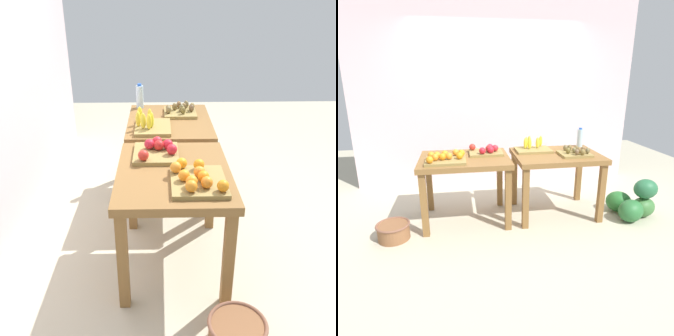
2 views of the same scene
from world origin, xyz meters
The scene contains 10 objects.
ground_plane centered at (0.00, 0.00, 0.00)m, with size 8.00×8.00×0.00m, color #BAB399.
display_table_left centered at (-0.56, 0.00, 0.67)m, with size 1.04×0.80×0.79m.
display_table_right centered at (0.56, 0.00, 0.67)m, with size 1.04×0.80×0.79m.
orange_bin centered at (-0.77, -0.14, 0.83)m, with size 0.45×0.37×0.11m.
apple_bin centered at (-0.29, 0.12, 0.83)m, with size 0.41×0.35×0.11m.
banana_crate centered at (0.30, 0.18, 0.83)m, with size 0.44×0.32×0.17m.
kiwi_bin centered at (0.75, -0.12, 0.82)m, with size 0.36×0.32×0.10m.
water_bottle centered at (0.98, 0.30, 0.91)m, with size 0.08×0.08×0.26m.
watermelon_pile centered at (1.50, -0.27, 0.18)m, with size 0.62×0.68×0.49m.
wicker_basket centered at (-1.36, -0.35, 0.10)m, with size 0.36×0.36×0.18m.
Camera 1 is at (-2.96, 0.10, 1.95)m, focal length 40.59 mm.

